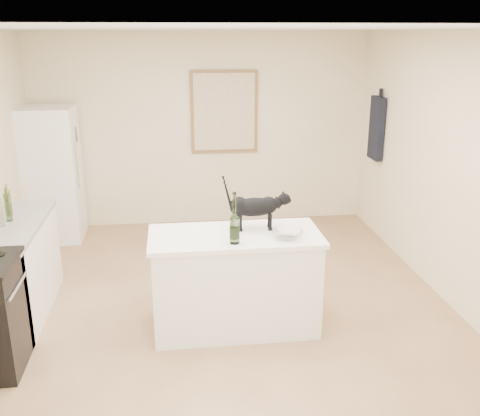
% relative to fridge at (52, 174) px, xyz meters
% --- Properties ---
extents(floor, '(5.50, 5.50, 0.00)m').
position_rel_fridge_xyz_m(floor, '(1.95, -2.35, -0.85)').
color(floor, tan).
rests_on(floor, ground).
extents(ceiling, '(5.50, 5.50, 0.00)m').
position_rel_fridge_xyz_m(ceiling, '(1.95, -2.35, 1.75)').
color(ceiling, white).
rests_on(ceiling, ground).
extents(wall_back, '(4.50, 0.00, 4.50)m').
position_rel_fridge_xyz_m(wall_back, '(1.95, 0.40, 0.45)').
color(wall_back, beige).
rests_on(wall_back, ground).
extents(wall_front, '(4.50, 0.00, 4.50)m').
position_rel_fridge_xyz_m(wall_front, '(1.95, -5.10, 0.45)').
color(wall_front, beige).
rests_on(wall_front, ground).
extents(wall_right, '(0.00, 5.50, 5.50)m').
position_rel_fridge_xyz_m(wall_right, '(4.20, -2.35, 0.45)').
color(wall_right, beige).
rests_on(wall_right, ground).
extents(island_base, '(1.44, 0.67, 0.86)m').
position_rel_fridge_xyz_m(island_base, '(2.05, -2.55, -0.42)').
color(island_base, white).
rests_on(island_base, floor).
extents(island_top, '(1.50, 0.70, 0.04)m').
position_rel_fridge_xyz_m(island_top, '(2.05, -2.55, 0.03)').
color(island_top, white).
rests_on(island_top, island_base).
extents(left_cabinets, '(0.60, 1.40, 0.86)m').
position_rel_fridge_xyz_m(left_cabinets, '(0.00, -2.05, -0.42)').
color(left_cabinets, white).
rests_on(left_cabinets, floor).
extents(left_countertop, '(0.62, 1.44, 0.04)m').
position_rel_fridge_xyz_m(left_countertop, '(0.00, -2.05, 0.03)').
color(left_countertop, gray).
rests_on(left_countertop, left_cabinets).
extents(fridge, '(0.68, 0.68, 1.70)m').
position_rel_fridge_xyz_m(fridge, '(0.00, 0.00, 0.00)').
color(fridge, white).
rests_on(fridge, floor).
extents(artwork_frame, '(0.90, 0.03, 1.10)m').
position_rel_fridge_xyz_m(artwork_frame, '(2.25, 0.37, 0.70)').
color(artwork_frame, brown).
rests_on(artwork_frame, wall_back).
extents(artwork_canvas, '(0.82, 0.00, 1.02)m').
position_rel_fridge_xyz_m(artwork_canvas, '(2.25, 0.35, 0.70)').
color(artwork_canvas, beige).
rests_on(artwork_canvas, wall_back).
extents(hanging_garment, '(0.08, 0.34, 0.80)m').
position_rel_fridge_xyz_m(hanging_garment, '(4.14, -0.30, 0.55)').
color(hanging_garment, black).
rests_on(hanging_garment, wall_right).
extents(black_cat, '(0.54, 0.18, 0.37)m').
position_rel_fridge_xyz_m(black_cat, '(2.23, -2.45, 0.24)').
color(black_cat, black).
rests_on(black_cat, island_top).
extents(wine_bottle, '(0.09, 0.09, 0.39)m').
position_rel_fridge_xyz_m(wine_bottle, '(2.02, -2.76, 0.24)').
color(wine_bottle, '#2F5220').
rests_on(wine_bottle, island_top).
extents(glass_bowl, '(0.33, 0.33, 0.07)m').
position_rel_fridge_xyz_m(glass_bowl, '(2.48, -2.71, 0.08)').
color(glass_bowl, white).
rests_on(glass_bowl, island_top).
extents(fridge_paper, '(0.06, 0.14, 0.19)m').
position_rel_fridge_xyz_m(fridge_paper, '(0.34, 0.05, 0.50)').
color(fridge_paper, silver).
rests_on(fridge_paper, fridge).
extents(counter_bottle_cluster, '(0.12, 0.58, 0.27)m').
position_rel_fridge_xyz_m(counter_bottle_cluster, '(-0.02, -2.04, 0.18)').
color(counter_bottle_cluster, '#1F4F1B').
rests_on(counter_bottle_cluster, left_countertop).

